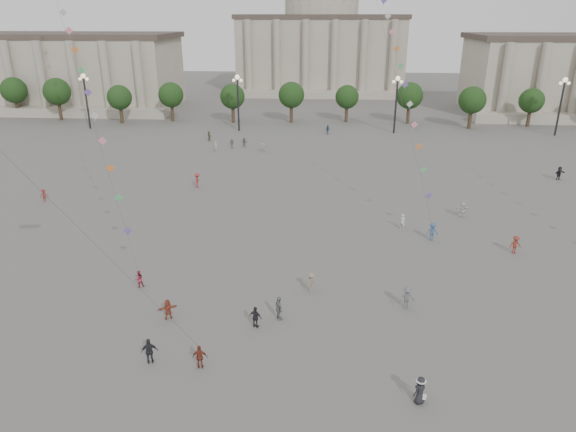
{
  "coord_description": "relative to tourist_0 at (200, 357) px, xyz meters",
  "views": [
    {
      "loc": [
        1.62,
        -28.67,
        21.36
      ],
      "look_at": [
        -1.26,
        12.0,
        5.24
      ],
      "focal_mm": 32.0,
      "sensor_mm": 36.0,
      "label": 1
    }
  ],
  "objects": [
    {
      "name": "person_crowd_13",
      "position": [
        16.13,
        24.17,
        0.03
      ],
      "size": [
        0.75,
        0.69,
        1.73
      ],
      "primitive_type": "imported",
      "rotation": [
        0.0,
        0.0,
        2.56
      ],
      "color": "silver",
      "rests_on": "ground"
    },
    {
      "name": "person_crowd_19",
      "position": [
        6.85,
        10.28,
        0.02
      ],
      "size": [
        0.95,
        1.25,
        1.72
      ],
      "primitive_type": "imported",
      "rotation": [
        0.0,
        0.0,
        1.26
      ],
      "color": "#84765B",
      "rests_on": "ground"
    },
    {
      "name": "person_crowd_0",
      "position": [
        8.24,
        69.86,
        0.06
      ],
      "size": [
        1.07,
        1.03,
        1.79
      ],
      "primitive_type": "imported",
      "rotation": [
        0.0,
        0.0,
        0.73
      ],
      "color": "#304E6C",
      "rests_on": "ground"
    },
    {
      "name": "lamp_post_far_west",
      "position": [
        -39.04,
        71.86,
        6.52
      ],
      "size": [
        2.0,
        0.9,
        10.65
      ],
      "color": "#262628",
      "rests_on": "ground"
    },
    {
      "name": "person_crowd_18",
      "position": [
        -13.01,
        62.97,
        0.06
      ],
      "size": [
        1.38,
        1.66,
        1.78
      ],
      "primitive_type": "imported",
      "rotation": [
        0.0,
        0.0,
        2.18
      ],
      "color": "#7A7054",
      "rests_on": "ground"
    },
    {
      "name": "lamp_post_mid_east",
      "position": [
        20.96,
        71.86,
        6.52
      ],
      "size": [
        2.0,
        0.9,
        10.65
      ],
      "color": "#262628",
      "rests_on": "ground"
    },
    {
      "name": "tourist_3",
      "position": [
        4.58,
        5.99,
        0.11
      ],
      "size": [
        0.91,
        1.19,
        1.89
      ],
      "primitive_type": "imported",
      "rotation": [
        0.0,
        0.0,
        2.04
      ],
      "color": "slate",
      "rests_on": "ground"
    },
    {
      "name": "person_crowd_7",
      "position": [
        23.32,
        28.27,
        0.05
      ],
      "size": [
        1.65,
        0.53,
        1.77
      ],
      "primitive_type": "imported",
      "rotation": [
        0.0,
        0.0,
        3.15
      ],
      "color": "silver",
      "rests_on": "ground"
    },
    {
      "name": "person_crowd_16",
      "position": [
        -8.02,
        57.82,
        0.01
      ],
      "size": [
        1.05,
        0.62,
        1.68
      ],
      "primitive_type": "imported",
      "rotation": [
        0.0,
        0.0,
        6.06
      ],
      "color": "slate",
      "rests_on": "ground"
    },
    {
      "name": "lamp_post_far_east",
      "position": [
        50.96,
        71.86,
        6.52
      ],
      "size": [
        2.0,
        0.9,
        10.65
      ],
      "color": "#262628",
      "rests_on": "ground"
    },
    {
      "name": "ground",
      "position": [
        5.96,
        1.86,
        -0.84
      ],
      "size": [
        360.0,
        360.0,
        0.0
      ],
      "primitive_type": "plane",
      "color": "#5B5855",
      "rests_on": "ground"
    },
    {
      "name": "person_crowd_17",
      "position": [
        -8.82,
        36.43,
        0.14
      ],
      "size": [
        0.74,
        1.27,
        1.94
      ],
      "primitive_type": "imported",
      "rotation": [
        0.0,
        0.0,
        1.59
      ],
      "color": "maroon",
      "rests_on": "ground"
    },
    {
      "name": "kite_flyer_0",
      "position": [
        -7.51,
        10.05,
        -0.08
      ],
      "size": [
        0.93,
        0.88,
        1.51
      ],
      "primitive_type": "imported",
      "rotation": [
        0.0,
        0.0,
        3.73
      ],
      "color": "#9B2A42",
      "rests_on": "ground"
    },
    {
      "name": "tourist_1",
      "position": [
        2.98,
        4.84,
        0.0
      ],
      "size": [
        1.06,
        0.75,
        1.67
      ],
      "primitive_type": "imported",
      "rotation": [
        0.0,
        0.0,
        2.75
      ],
      "color": "black",
      "rests_on": "ground"
    },
    {
      "name": "person_crowd_9",
      "position": [
        40.05,
        43.4,
        0.1
      ],
      "size": [
        1.79,
        1.24,
        1.86
      ],
      "primitive_type": "imported",
      "rotation": [
        0.0,
        0.0,
        0.45
      ],
      "color": "black",
      "rests_on": "ground"
    },
    {
      "name": "tree_row",
      "position": [
        5.96,
        79.86,
        4.56
      ],
      "size": [
        137.12,
        5.12,
        8.0
      ],
      "color": "#3A2C1D",
      "rests_on": "ground"
    },
    {
      "name": "tourist_0",
      "position": [
        0.0,
        0.0,
        0.0
      ],
      "size": [
        1.0,
        0.47,
        1.67
      ],
      "primitive_type": "imported",
      "rotation": [
        0.0,
        0.0,
        3.2
      ],
      "color": "maroon",
      "rests_on": "ground"
    },
    {
      "name": "tourist_2",
      "position": [
        -3.72,
        5.52,
        -0.04
      ],
      "size": [
        1.52,
        1.11,
        1.59
      ],
      "primitive_type": "imported",
      "rotation": [
        0.0,
        0.0,
        3.63
      ],
      "color": "#9B3F2A",
      "rests_on": "ground"
    },
    {
      "name": "hall_west",
      "position": [
        -69.04,
        95.76,
        7.59
      ],
      "size": [
        84.0,
        26.22,
        17.2
      ],
      "color": "#A59A8A",
      "rests_on": "ground"
    },
    {
      "name": "person_crowd_12",
      "position": [
        -6.04,
        58.93,
        -0.04
      ],
      "size": [
        1.51,
        1.19,
        1.6
      ],
      "primitive_type": "imported",
      "rotation": [
        0.0,
        0.0,
        2.58
      ],
      "color": "slate",
      "rests_on": "ground"
    },
    {
      "name": "lamp_post_mid_west",
      "position": [
        -9.04,
        71.86,
        6.52
      ],
      "size": [
        2.0,
        0.9,
        10.65
      ],
      "color": "#262628",
      "rests_on": "ground"
    },
    {
      "name": "person_crowd_2",
      "position": [
        -26.17,
        29.73,
        -0.03
      ],
      "size": [
        1.18,
        1.12,
        1.61
      ],
      "primitive_type": "imported",
      "rotation": [
        0.0,
        0.0,
        0.7
      ],
      "color": "maroon",
      "rests_on": "ground"
    },
    {
      "name": "hall_central",
      "position": [
        5.96,
        131.08,
        13.4
      ],
      "size": [
        48.3,
        34.3,
        35.5
      ],
      "color": "#A59A8A",
      "rests_on": "ground"
    },
    {
      "name": "tourist_4",
      "position": [
        -3.39,
        0.28,
        0.07
      ],
      "size": [
        1.14,
        0.73,
        1.81
      ],
      "primitive_type": "imported",
      "rotation": [
        0.0,
        0.0,
        3.44
      ],
      "color": "#222328",
      "rests_on": "ground"
    },
    {
      "name": "person_crowd_8",
      "position": [
        26.05,
        18.97,
        0.06
      ],
      "size": [
        1.28,
        0.92,
        1.79
      ],
      "primitive_type": "imported",
      "rotation": [
        0.0,
        0.0,
        0.24
      ],
      "color": "maroon",
      "rests_on": "ground"
    },
    {
      "name": "person_crowd_6",
      "position": [
        14.32,
        8.21,
        0.1
      ],
      "size": [
        1.34,
        0.97,
        1.87
      ],
      "primitive_type": "imported",
      "rotation": [
        0.0,
        0.0,
        0.25
      ],
      "color": "#58595D",
      "rests_on": "ground"
    },
    {
      "name": "person_crowd_10",
      "position": [
        -10.19,
        55.15,
        0.05
      ],
      "size": [
        0.52,
        0.7,
        1.78
      ],
      "primitive_type": "imported",
      "rotation": [
        0.0,
        0.0,
        1.72
      ],
      "color": "#BAB9B5",
      "rests_on": "ground"
    },
    {
      "name": "kite_flyer_1",
      "position": [
        18.72,
        21.45,
        0.11
      ],
      "size": [
        1.32,
        0.89,
        1.9
      ],
      "primitive_type": "imported",
      "rotation": [
        0.0,
        0.0,
        0.16
      ],
      "color": "#36547A",
      "rests_on": "ground"
    },
    {
      "name": "person_crowd_4",
      "position": [
        -2.35,
        55.68,
        -0.09
      ],
      "size": [
        1.39,
        1.16,
        1.5
      ],
      "primitive_type": "imported",
      "rotation": [
        0.0,
        0.0,
        3.75
      ],
      "color": "silver",
      "rests_on": "ground"
    },
    {
      "name": "hat_person",
      "position": [
        13.58,
        -2.24,
        0.09
      ],
      "size": [
        1.03,
        0.98,
        1.78
      ],
      "color": "black",
      "rests_on": "ground"
    }
  ]
}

